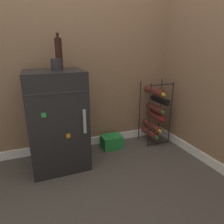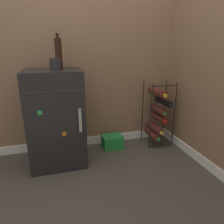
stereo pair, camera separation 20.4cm
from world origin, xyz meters
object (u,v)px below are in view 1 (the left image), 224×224
at_px(wine_rack, 154,113).
at_px(fridge_top_bottle, 59,53).
at_px(fridge_top_cup, 57,65).
at_px(soda_box, 112,142).
at_px(mini_fridge, 57,120).

distance_m(wine_rack, fridge_top_bottle, 1.23).
bearing_deg(fridge_top_bottle, fridge_top_cup, -112.60).
height_order(soda_box, fridge_top_bottle, fridge_top_bottle).
distance_m(fridge_top_cup, fridge_top_bottle, 0.13).
distance_m(mini_fridge, fridge_top_cup, 0.50).
height_order(wine_rack, fridge_top_bottle, fridge_top_bottle).
relative_size(wine_rack, fridge_top_cup, 7.40).
xyz_separation_m(mini_fridge, fridge_top_bottle, (0.07, 0.06, 0.58)).
distance_m(wine_rack, fridge_top_cup, 1.22).
bearing_deg(soda_box, wine_rack, -4.27).
bearing_deg(fridge_top_cup, fridge_top_bottle, 67.40).
xyz_separation_m(mini_fridge, fridge_top_cup, (0.03, -0.02, 0.50)).
relative_size(soda_box, fridge_top_bottle, 0.73).
height_order(mini_fridge, wine_rack, mini_fridge).
height_order(soda_box, fridge_top_cup, fridge_top_cup).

